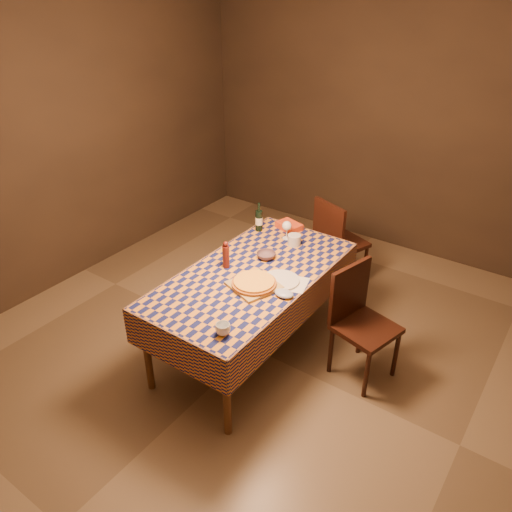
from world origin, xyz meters
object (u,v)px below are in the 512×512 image
at_px(wine_bottle, 259,220).
at_px(white_plate, 280,280).
at_px(dining_table, 252,281).
at_px(bowl, 266,255).
at_px(cutting_board, 254,285).
at_px(chair_right, 359,316).
at_px(pizza, 254,282).
at_px(chair_far, 336,239).

distance_m(wine_bottle, white_plate, 0.88).
height_order(dining_table, bowl, bowl).
xyz_separation_m(dining_table, bowl, (-0.04, 0.25, 0.10)).
relative_size(cutting_board, chair_right, 0.35).
distance_m(pizza, bowl, 0.44).
xyz_separation_m(pizza, bowl, (-0.17, 0.41, -0.01)).
relative_size(wine_bottle, chair_right, 0.29).
relative_size(dining_table, chair_far, 1.98).
bearing_deg(cutting_board, bowl, 112.22).
distance_m(cutting_board, white_plate, 0.22).
relative_size(bowl, white_plate, 0.54).
bearing_deg(chair_right, white_plate, -155.40).
height_order(cutting_board, wine_bottle, wine_bottle).
distance_m(cutting_board, pizza, 0.03).
bearing_deg(chair_right, chair_far, 125.11).
bearing_deg(pizza, white_plate, 55.42).
xyz_separation_m(cutting_board, chair_right, (0.68, 0.43, -0.26)).
height_order(pizza, wine_bottle, wine_bottle).
distance_m(dining_table, white_plate, 0.26).
bearing_deg(wine_bottle, dining_table, -59.07).
xyz_separation_m(pizza, chair_far, (-0.05, 1.48, -0.28)).
bearing_deg(chair_far, white_plate, -82.53).
relative_size(cutting_board, bowl, 2.08).
bearing_deg(wine_bottle, bowl, -48.37).
relative_size(bowl, wine_bottle, 0.59).
xyz_separation_m(bowl, chair_far, (0.12, 1.07, -0.27)).
relative_size(wine_bottle, white_plate, 0.91).
height_order(pizza, chair_far, chair_far).
xyz_separation_m(cutting_board, white_plate, (0.12, 0.18, -0.00)).
bearing_deg(white_plate, pizza, -124.58).
bearing_deg(wine_bottle, cutting_board, -57.32).
distance_m(dining_table, bowl, 0.28).
distance_m(cutting_board, bowl, 0.44).
relative_size(dining_table, cutting_board, 5.62).
bearing_deg(white_plate, wine_bottle, 135.77).
height_order(dining_table, chair_far, chair_far).
distance_m(chair_far, chair_right, 1.27).
xyz_separation_m(bowl, chair_right, (0.85, 0.03, -0.27)).
xyz_separation_m(pizza, wine_bottle, (-0.51, 0.79, 0.06)).
bearing_deg(pizza, bowl, 112.22).
bearing_deg(bowl, dining_table, -80.71).
distance_m(dining_table, pizza, 0.23).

